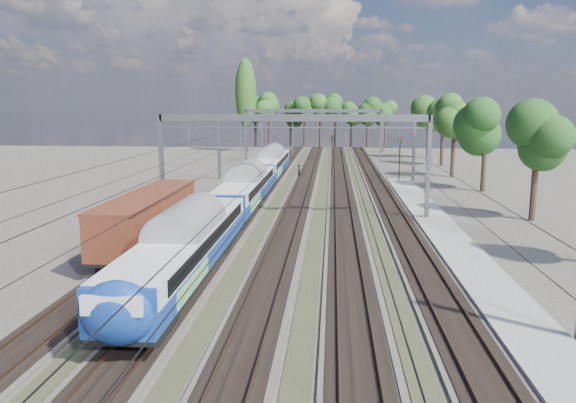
# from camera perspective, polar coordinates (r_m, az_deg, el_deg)

# --- Properties ---
(ground) EXTENTS (220.00, 220.00, 0.00)m
(ground) POSITION_cam_1_polar(r_m,az_deg,el_deg) (20.73, -5.83, -18.68)
(ground) COLOR #47423A
(ground) RESTS_ON ground
(track_bed) EXTENTS (21.00, 130.00, 0.34)m
(track_bed) POSITION_cam_1_polar(r_m,az_deg,el_deg) (63.73, 1.42, 1.08)
(track_bed) COLOR #47423A
(track_bed) RESTS_ON ground
(platform) EXTENTS (3.00, 70.00, 0.30)m
(platform) POSITION_cam_1_polar(r_m,az_deg,el_deg) (40.04, 16.83, -4.61)
(platform) COLOR gray
(platform) RESTS_ON ground
(catenary) EXTENTS (25.65, 130.00, 9.00)m
(catenary) POSITION_cam_1_polar(r_m,az_deg,el_deg) (70.72, 2.06, 7.08)
(catenary) COLOR slate
(catenary) RESTS_ON ground
(tree_belt) EXTENTS (39.58, 98.73, 11.92)m
(tree_belt) POSITION_cam_1_polar(r_m,az_deg,el_deg) (108.40, 6.64, 8.85)
(tree_belt) COLOR black
(tree_belt) RESTS_ON ground
(poplar) EXTENTS (4.40, 4.40, 19.04)m
(poplar) POSITION_cam_1_polar(r_m,az_deg,el_deg) (117.27, -4.32, 10.87)
(poplar) COLOR black
(poplar) RESTS_ON ground
(emu_train) EXTENTS (3.05, 64.47, 4.46)m
(emu_train) POSITION_cam_1_polar(r_m,az_deg,el_deg) (51.73, -4.30, 1.81)
(emu_train) COLOR black
(emu_train) RESTS_ON ground
(freight_boxcar) EXTENTS (3.02, 14.56, 3.76)m
(freight_boxcar) POSITION_cam_1_polar(r_m,az_deg,el_deg) (39.19, -14.03, -1.58)
(freight_boxcar) COLOR black
(freight_boxcar) RESTS_ON ground
(worker) EXTENTS (0.63, 0.78, 1.87)m
(worker) POSITION_cam_1_polar(r_m,az_deg,el_deg) (75.23, 1.14, 3.08)
(worker) COLOR black
(worker) RESTS_ON ground
(signal_near) EXTENTS (0.38, 0.35, 5.71)m
(signal_near) POSITION_cam_1_polar(r_m,az_deg,el_deg) (76.13, 4.48, 5.16)
(signal_near) COLOR black
(signal_near) RESTS_ON ground
(signal_far) EXTENTS (0.41, 0.38, 5.75)m
(signal_far) POSITION_cam_1_polar(r_m,az_deg,el_deg) (71.87, 11.28, 4.74)
(signal_far) COLOR black
(signal_far) RESTS_ON ground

